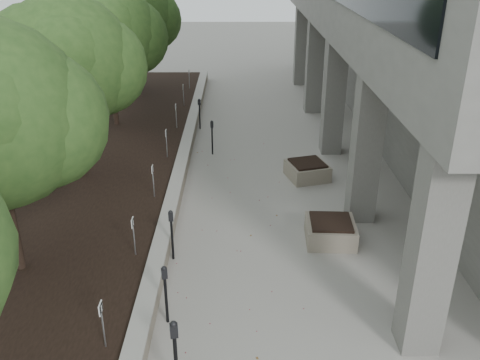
{
  "coord_description": "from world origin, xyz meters",
  "views": [
    {
      "loc": [
        0.02,
        -6.67,
        6.98
      ],
      "look_at": [
        0.08,
        5.94,
        1.17
      ],
      "focal_mm": 38.71,
      "sensor_mm": 36.0,
      "label": 1
    }
  ],
  "objects_px": {
    "parking_meter_3": "(172,235)",
    "parking_meter_5": "(200,114)",
    "parking_meter_1": "(166,295)",
    "planter_front": "(330,231)",
    "crabapple_tree_3": "(71,89)",
    "crabapple_tree_5": "(134,34)",
    "planter_back": "(307,170)",
    "parking_meter_4": "(212,138)",
    "crabapple_tree_4": "(110,55)",
    "parking_meter_2": "(176,358)"
  },
  "relations": [
    {
      "from": "crabapple_tree_4",
      "to": "planter_back",
      "type": "bearing_deg",
      "value": -31.64
    },
    {
      "from": "parking_meter_5",
      "to": "parking_meter_2",
      "type": "bearing_deg",
      "value": -66.72
    },
    {
      "from": "parking_meter_5",
      "to": "planter_back",
      "type": "distance_m",
      "value": 6.21
    },
    {
      "from": "crabapple_tree_4",
      "to": "parking_meter_5",
      "type": "relative_size",
      "value": 4.29
    },
    {
      "from": "parking_meter_1",
      "to": "parking_meter_3",
      "type": "xyz_separation_m",
      "value": [
        -0.14,
        2.29,
        -0.01
      ]
    },
    {
      "from": "crabapple_tree_3",
      "to": "parking_meter_2",
      "type": "height_order",
      "value": "crabapple_tree_3"
    },
    {
      "from": "parking_meter_1",
      "to": "planter_back",
      "type": "xyz_separation_m",
      "value": [
        3.67,
        7.0,
        -0.39
      ]
    },
    {
      "from": "parking_meter_1",
      "to": "parking_meter_4",
      "type": "height_order",
      "value": "parking_meter_1"
    },
    {
      "from": "parking_meter_1",
      "to": "planter_front",
      "type": "xyz_separation_m",
      "value": [
        3.79,
        3.12,
        -0.38
      ]
    },
    {
      "from": "parking_meter_2",
      "to": "crabapple_tree_4",
      "type": "bearing_deg",
      "value": 94.18
    },
    {
      "from": "crabapple_tree_4",
      "to": "parking_meter_2",
      "type": "bearing_deg",
      "value": -73.92
    },
    {
      "from": "parking_meter_1",
      "to": "planter_front",
      "type": "height_order",
      "value": "parking_meter_1"
    },
    {
      "from": "crabapple_tree_5",
      "to": "planter_front",
      "type": "bearing_deg",
      "value": -61.51
    },
    {
      "from": "planter_front",
      "to": "planter_back",
      "type": "relative_size",
      "value": 1.03
    },
    {
      "from": "crabapple_tree_4",
      "to": "parking_meter_4",
      "type": "height_order",
      "value": "crabapple_tree_4"
    },
    {
      "from": "crabapple_tree_3",
      "to": "parking_meter_1",
      "type": "xyz_separation_m",
      "value": [
        3.4,
        -6.36,
        -2.45
      ]
    },
    {
      "from": "parking_meter_3",
      "to": "planter_front",
      "type": "xyz_separation_m",
      "value": [
        3.93,
        0.83,
        -0.38
      ]
    },
    {
      "from": "planter_back",
      "to": "crabapple_tree_5",
      "type": "bearing_deg",
      "value": 127.09
    },
    {
      "from": "parking_meter_3",
      "to": "parking_meter_4",
      "type": "height_order",
      "value": "parking_meter_3"
    },
    {
      "from": "crabapple_tree_3",
      "to": "planter_back",
      "type": "relative_size",
      "value": 4.54
    },
    {
      "from": "planter_front",
      "to": "planter_back",
      "type": "height_order",
      "value": "planter_front"
    },
    {
      "from": "crabapple_tree_5",
      "to": "planter_back",
      "type": "distance_m",
      "value": 12.07
    },
    {
      "from": "parking_meter_1",
      "to": "parking_meter_3",
      "type": "distance_m",
      "value": 2.3
    },
    {
      "from": "crabapple_tree_4",
      "to": "planter_back",
      "type": "xyz_separation_m",
      "value": [
        7.07,
        -4.36,
        -2.84
      ]
    },
    {
      "from": "crabapple_tree_3",
      "to": "crabapple_tree_5",
      "type": "height_order",
      "value": "same"
    },
    {
      "from": "parking_meter_1",
      "to": "planter_back",
      "type": "bearing_deg",
      "value": 44.12
    },
    {
      "from": "crabapple_tree_3",
      "to": "parking_meter_3",
      "type": "distance_m",
      "value": 5.76
    },
    {
      "from": "crabapple_tree_4",
      "to": "parking_meter_4",
      "type": "distance_m",
      "value": 5.16
    },
    {
      "from": "crabapple_tree_4",
      "to": "planter_front",
      "type": "relative_size",
      "value": 4.42
    },
    {
      "from": "crabapple_tree_3",
      "to": "parking_meter_5",
      "type": "relative_size",
      "value": 4.29
    },
    {
      "from": "crabapple_tree_3",
      "to": "crabapple_tree_4",
      "type": "height_order",
      "value": "same"
    },
    {
      "from": "crabapple_tree_4",
      "to": "crabapple_tree_5",
      "type": "relative_size",
      "value": 1.0
    },
    {
      "from": "crabapple_tree_3",
      "to": "planter_back",
      "type": "height_order",
      "value": "crabapple_tree_3"
    },
    {
      "from": "parking_meter_3",
      "to": "parking_meter_5",
      "type": "bearing_deg",
      "value": 84.37
    },
    {
      "from": "parking_meter_3",
      "to": "parking_meter_5",
      "type": "relative_size",
      "value": 1.05
    },
    {
      "from": "planter_front",
      "to": "crabapple_tree_4",
      "type": "bearing_deg",
      "value": 131.09
    },
    {
      "from": "crabapple_tree_3",
      "to": "parking_meter_3",
      "type": "xyz_separation_m",
      "value": [
        3.26,
        -4.07,
        -2.46
      ]
    },
    {
      "from": "parking_meter_3",
      "to": "planter_back",
      "type": "distance_m",
      "value": 6.08
    },
    {
      "from": "crabapple_tree_3",
      "to": "parking_meter_5",
      "type": "distance_m",
      "value": 6.9
    },
    {
      "from": "parking_meter_4",
      "to": "planter_front",
      "type": "height_order",
      "value": "parking_meter_4"
    },
    {
      "from": "parking_meter_2",
      "to": "parking_meter_5",
      "type": "height_order",
      "value": "parking_meter_2"
    },
    {
      "from": "crabapple_tree_5",
      "to": "parking_meter_4",
      "type": "bearing_deg",
      "value": -61.71
    },
    {
      "from": "parking_meter_5",
      "to": "planter_front",
      "type": "distance_m",
      "value": 9.62
    },
    {
      "from": "planter_back",
      "to": "crabapple_tree_4",
      "type": "bearing_deg",
      "value": 148.36
    },
    {
      "from": "parking_meter_5",
      "to": "crabapple_tree_4",
      "type": "bearing_deg",
      "value": -149.46
    },
    {
      "from": "parking_meter_5",
      "to": "planter_front",
      "type": "relative_size",
      "value": 1.03
    },
    {
      "from": "crabapple_tree_3",
      "to": "parking_meter_5",
      "type": "height_order",
      "value": "crabapple_tree_3"
    },
    {
      "from": "crabapple_tree_3",
      "to": "crabapple_tree_5",
      "type": "relative_size",
      "value": 1.0
    },
    {
      "from": "parking_meter_4",
      "to": "parking_meter_5",
      "type": "relative_size",
      "value": 1.01
    },
    {
      "from": "crabapple_tree_5",
      "to": "parking_meter_1",
      "type": "xyz_separation_m",
      "value": [
        3.4,
        -16.36,
        -2.45
      ]
    }
  ]
}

